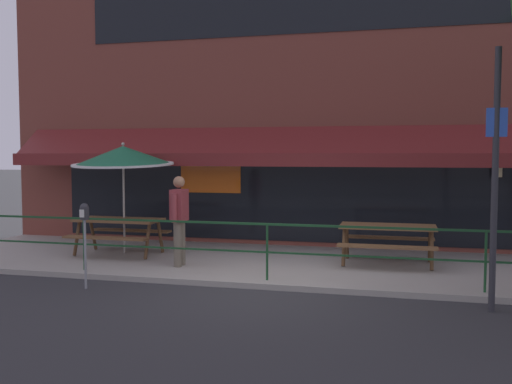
{
  "coord_description": "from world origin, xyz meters",
  "views": [
    {
      "loc": [
        2.16,
        -8.96,
        2.23
      ],
      "look_at": [
        -0.52,
        1.6,
        1.5
      ],
      "focal_mm": 40.0,
      "sensor_mm": 36.0,
      "label": 1
    }
  ],
  "objects": [
    {
      "name": "ground_plane",
      "position": [
        0.0,
        0.0,
        0.0
      ],
      "size": [
        120.0,
        120.0,
        0.0
      ],
      "primitive_type": "plane",
      "color": "#2D2D30"
    },
    {
      "name": "patio_deck",
      "position": [
        0.0,
        2.0,
        0.05
      ],
      "size": [
        15.0,
        4.0,
        0.1
      ],
      "primitive_type": "cube",
      "color": "#9E998E",
      "rests_on": "ground"
    },
    {
      "name": "restaurant_building",
      "position": [
        0.0,
        4.23,
        3.99
      ],
      "size": [
        15.0,
        1.6,
        8.05
      ],
      "color": "brown",
      "rests_on": "ground"
    },
    {
      "name": "patio_railing",
      "position": [
        0.0,
        0.3,
        0.8
      ],
      "size": [
        13.84,
        0.04,
        0.97
      ],
      "color": "#194723",
      "rests_on": "patio_deck"
    },
    {
      "name": "picnic_table_left",
      "position": [
        -3.59,
        1.89,
        0.71
      ],
      "size": [
        1.8,
        1.42,
        0.76
      ],
      "color": "brown",
      "rests_on": "patio_deck"
    },
    {
      "name": "picnic_table_centre",
      "position": [
        1.94,
        2.17,
        0.71
      ],
      "size": [
        1.8,
        1.42,
        0.76
      ],
      "color": "brown",
      "rests_on": "patio_deck"
    },
    {
      "name": "patio_umbrella_left",
      "position": [
        -3.59,
        2.14,
        2.18
      ],
      "size": [
        2.14,
        2.14,
        2.38
      ],
      "color": "#B7B2A8",
      "rests_on": "patio_deck"
    },
    {
      "name": "pedestrian_walking",
      "position": [
        -1.9,
        1.09,
        1.06
      ],
      "size": [
        0.24,
        0.62,
        1.71
      ],
      "color": "#665B4C",
      "rests_on": "patio_deck"
    },
    {
      "name": "parking_meter_near",
      "position": [
        -2.87,
        -0.63,
        1.15
      ],
      "size": [
        0.15,
        0.16,
        1.42
      ],
      "color": "gray",
      "rests_on": "ground"
    },
    {
      "name": "street_sign_pole",
      "position": [
        3.44,
        -0.45,
        1.91
      ],
      "size": [
        0.28,
        0.09,
        3.7
      ],
      "color": "#2D2D33",
      "rests_on": "ground"
    }
  ]
}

